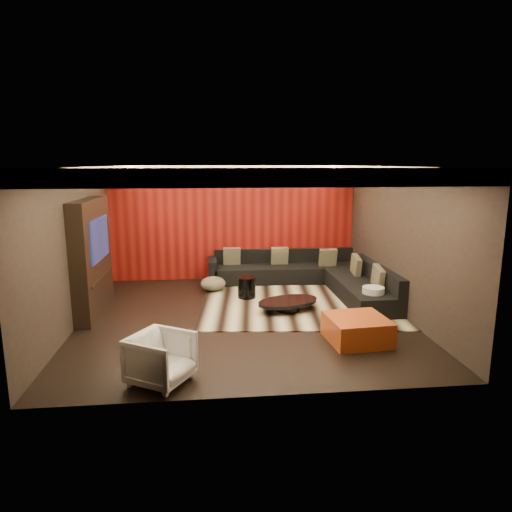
{
  "coord_description": "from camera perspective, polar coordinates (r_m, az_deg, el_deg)",
  "views": [
    {
      "loc": [
        -0.63,
        -8.19,
        2.86
      ],
      "look_at": [
        0.3,
        0.6,
        1.05
      ],
      "focal_mm": 32.0,
      "sensor_mm": 36.0,
      "label": 1
    }
  ],
  "objects": [
    {
      "name": "wall_left",
      "position": [
        8.65,
        -21.91,
        1.02
      ],
      "size": [
        0.02,
        6.0,
        2.8
      ],
      "primitive_type": "cube",
      "color": "black",
      "rests_on": "ground"
    },
    {
      "name": "cove_back",
      "position": [
        10.57,
        -2.66,
        10.15
      ],
      "size": [
        4.8,
        0.08,
        0.04
      ],
      "primitive_type": "cube",
      "color": "#FFD899",
      "rests_on": "ground"
    },
    {
      "name": "soffit_front",
      "position": [
        5.53,
        0.51,
        9.81
      ],
      "size": [
        6.0,
        0.6,
        0.22
      ],
      "primitive_type": "cube",
      "color": "silver",
      "rests_on": "ground"
    },
    {
      "name": "tv_screen",
      "position": [
        9.14,
        -19.0,
        2.06
      ],
      "size": [
        0.04,
        1.3,
        0.8
      ],
      "primitive_type": "cube",
      "color": "black",
      "rests_on": "ground"
    },
    {
      "name": "rug",
      "position": [
        9.41,
        5.5,
        -6.11
      ],
      "size": [
        4.27,
        3.37,
        0.02
      ],
      "primitive_type": "cube",
      "rotation": [
        0.0,
        0.0,
        -0.1
      ],
      "color": "beige",
      "rests_on": "floor"
    },
    {
      "name": "cove_left",
      "position": [
        8.37,
        -18.2,
        9.23
      ],
      "size": [
        0.08,
        4.8,
        0.04
      ],
      "primitive_type": "cube",
      "color": "#FFD899",
      "rests_on": "ground"
    },
    {
      "name": "ceiling",
      "position": [
        8.21,
        -1.67,
        11.22
      ],
      "size": [
        6.0,
        6.0,
        0.02
      ],
      "primitive_type": "cube",
      "color": "silver",
      "rests_on": "ground"
    },
    {
      "name": "tv_shelf",
      "position": [
        9.28,
        -18.7,
        -2.51
      ],
      "size": [
        0.04,
        1.6,
        0.04
      ],
      "primitive_type": "cube",
      "color": "black",
      "rests_on": "ground"
    },
    {
      "name": "soffit_left",
      "position": [
        8.45,
        -20.53,
        9.7
      ],
      "size": [
        0.6,
        4.8,
        0.22
      ],
      "primitive_type": "cube",
      "color": "silver",
      "rests_on": "ground"
    },
    {
      "name": "sectional_sofa",
      "position": [
        10.65,
        6.98,
        -2.63
      ],
      "size": [
        3.65,
        3.5,
        0.75
      ],
      "color": "black",
      "rests_on": "floor"
    },
    {
      "name": "orange_ottoman",
      "position": [
        7.68,
        12.5,
        -8.95
      ],
      "size": [
        1.0,
        1.0,
        0.41
      ],
      "primitive_type": "cube",
      "rotation": [
        0.0,
        0.0,
        0.09
      ],
      "color": "#9E3E14",
      "rests_on": "floor"
    },
    {
      "name": "soffit_back",
      "position": [
        10.91,
        -2.78,
        10.67
      ],
      "size": [
        6.0,
        0.6,
        0.22
      ],
      "primitive_type": "cube",
      "color": "silver",
      "rests_on": "ground"
    },
    {
      "name": "soffit_right",
      "position": [
        8.84,
        16.34,
        10.01
      ],
      "size": [
        0.6,
        4.8,
        0.22
      ],
      "primitive_type": "cube",
      "color": "silver",
      "rests_on": "ground"
    },
    {
      "name": "tv_surround",
      "position": [
        9.23,
        -19.83,
        -0.11
      ],
      "size": [
        0.3,
        2.0,
        2.2
      ],
      "primitive_type": "cube",
      "color": "black",
      "rests_on": "ground"
    },
    {
      "name": "wall_back",
      "position": [
        11.31,
        -2.8,
        4.14
      ],
      "size": [
        6.0,
        0.02,
        2.8
      ],
      "primitive_type": "cube",
      "color": "black",
      "rests_on": "ground"
    },
    {
      "name": "drum_stool",
      "position": [
        9.78,
        -1.17,
        -3.95
      ],
      "size": [
        0.44,
        0.44,
        0.45
      ],
      "primitive_type": "cylinder",
      "rotation": [
        0.0,
        0.0,
        0.18
      ],
      "color": "black",
      "rests_on": "rug"
    },
    {
      "name": "coffee_table",
      "position": [
        8.99,
        4.0,
        -6.16
      ],
      "size": [
        1.6,
        1.6,
        0.21
      ],
      "primitive_type": "cylinder",
      "rotation": [
        0.0,
        0.0,
        0.35
      ],
      "color": "black",
      "rests_on": "rug"
    },
    {
      "name": "armchair",
      "position": [
        6.26,
        -11.78,
        -12.46
      ],
      "size": [
        1.01,
        1.0,
        0.67
      ],
      "primitive_type": "imported",
      "rotation": [
        0.0,
        0.0,
        1.03
      ],
      "color": "white",
      "rests_on": "floor"
    },
    {
      "name": "striped_pouf",
      "position": [
        10.38,
        -5.4,
        -3.46
      ],
      "size": [
        0.7,
        0.7,
        0.31
      ],
      "primitive_type": "ellipsoid",
      "rotation": [
        0.0,
        0.0,
        -0.28
      ],
      "color": "#C0B495",
      "rests_on": "rug"
    },
    {
      "name": "wall_right",
      "position": [
        9.08,
        17.69,
        1.77
      ],
      "size": [
        0.02,
        6.0,
        2.8
      ],
      "primitive_type": "cube",
      "color": "black",
      "rests_on": "ground"
    },
    {
      "name": "floor",
      "position": [
        8.7,
        -1.56,
        -7.69
      ],
      "size": [
        6.0,
        6.0,
        0.02
      ],
      "primitive_type": "cube",
      "color": "black",
      "rests_on": "ground"
    },
    {
      "name": "cove_front",
      "position": [
        5.87,
        0.13,
        9.04
      ],
      "size": [
        4.8,
        0.08,
        0.04
      ],
      "primitive_type": "cube",
      "color": "#FFD899",
      "rests_on": "ground"
    },
    {
      "name": "white_side_table",
      "position": [
        9.11,
        14.39,
        -5.37
      ],
      "size": [
        0.49,
        0.49,
        0.52
      ],
      "primitive_type": "cylinder",
      "rotation": [
        0.0,
        0.0,
        -0.19
      ],
      "color": "silver",
      "rests_on": "floor"
    },
    {
      "name": "cove_right",
      "position": [
        8.72,
        14.21,
        9.52
      ],
      "size": [
        0.08,
        4.8,
        0.04
      ],
      "primitive_type": "cube",
      "color": "#FFD899",
      "rests_on": "ground"
    },
    {
      "name": "red_feature_wall",
      "position": [
        11.27,
        -2.79,
        4.12
      ],
      "size": [
        5.98,
        0.05,
        2.78
      ],
      "primitive_type": "cube",
      "color": "#6B0C0A",
      "rests_on": "ground"
    },
    {
      "name": "throw_pillows",
      "position": [
        10.59,
        6.92,
        -0.72
      ],
      "size": [
        3.06,
        2.78,
        0.5
      ],
      "color": "tan",
      "rests_on": "sectional_sofa"
    }
  ]
}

